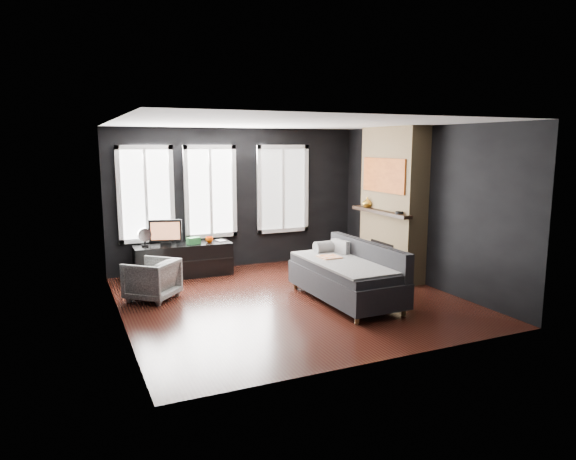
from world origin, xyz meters
name	(u,v)px	position (x,y,z in m)	size (l,w,h in m)	color
floor	(290,300)	(0.00, 0.00, 0.00)	(5.00, 5.00, 0.00)	black
ceiling	(290,123)	(0.00, 0.00, 2.70)	(5.00, 5.00, 0.00)	white
wall_back	(237,198)	(0.00, 2.50, 1.35)	(5.00, 0.02, 2.70)	black
wall_left	(118,224)	(-2.50, 0.00, 1.35)	(0.02, 5.00, 2.70)	black
wall_right	(423,206)	(2.50, 0.00, 1.35)	(0.02, 5.00, 2.70)	black
windows	(214,145)	(-0.45, 2.46, 2.38)	(4.00, 0.16, 1.76)	white
fireplace	(393,203)	(2.30, 0.60, 1.35)	(0.70, 1.62, 2.70)	#93724C
sofa	(345,272)	(0.76, -0.40, 0.45)	(1.05, 2.11, 0.91)	#262629
stripe_pillow	(340,251)	(0.98, 0.16, 0.65)	(0.09, 0.38, 0.38)	gray
armchair	(152,278)	(-1.95, 0.90, 0.35)	(0.68, 0.64, 0.70)	white
media_console	(183,260)	(-1.18, 2.12, 0.30)	(1.74, 0.55, 0.60)	black
monitor	(165,231)	(-1.48, 2.14, 0.86)	(0.59, 0.13, 0.53)	black
desk_fan	(145,237)	(-1.85, 2.17, 0.77)	(0.24, 0.24, 0.35)	gray
mug	(209,239)	(-0.70, 2.07, 0.67)	(0.14, 0.11, 0.14)	#D03F01
book	(217,236)	(-0.54, 2.13, 0.70)	(0.15, 0.02, 0.20)	tan
storage_box	(194,241)	(-1.00, 2.05, 0.66)	(0.22, 0.14, 0.12)	#23652D
mantel_vase	(367,202)	(2.05, 1.05, 1.32)	(0.18, 0.19, 0.18)	gold
mantel_clock	(399,213)	(2.05, 0.05, 1.25)	(0.13, 0.13, 0.04)	black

